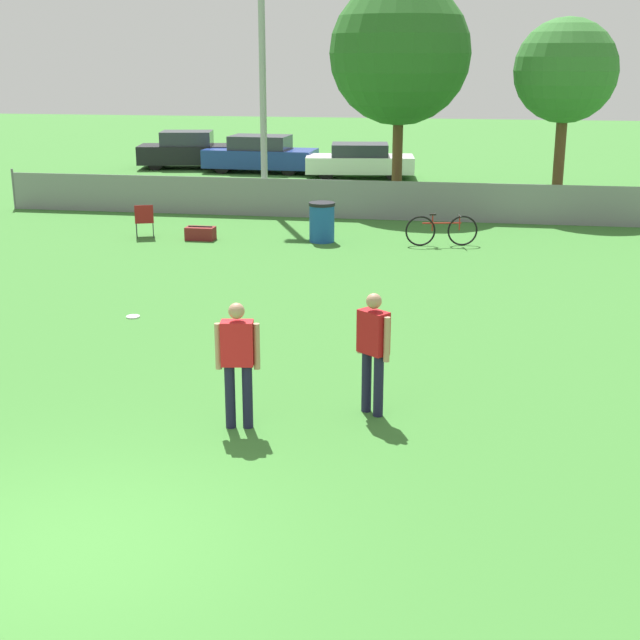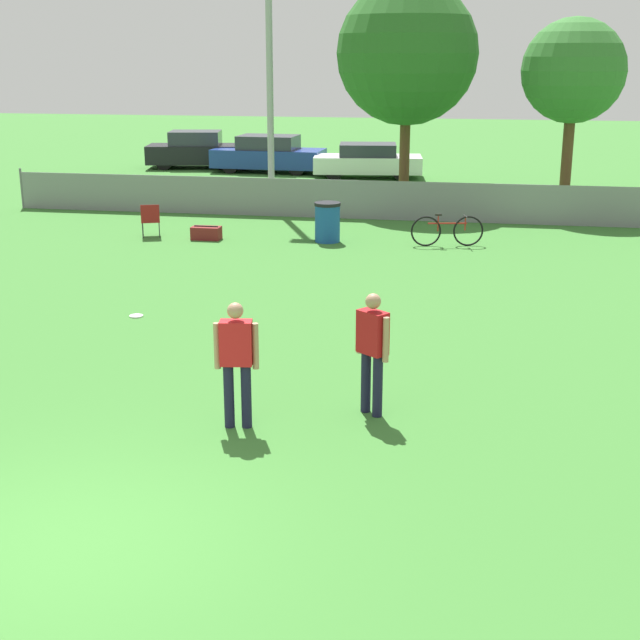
# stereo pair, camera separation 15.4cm
# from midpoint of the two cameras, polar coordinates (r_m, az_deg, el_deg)

# --- Properties ---
(ground_plane) EXTENTS (120.00, 120.00, 0.00)m
(ground_plane) POSITION_cam_midpoint_polar(r_m,az_deg,el_deg) (9.13, -16.34, -13.74)
(ground_plane) COLOR #38722D
(fence_backline) EXTENTS (20.10, 0.07, 1.21)m
(fence_backline) POSITION_cam_midpoint_polar(r_m,az_deg,el_deg) (25.59, 1.15, 7.73)
(fence_backline) COLOR gray
(fence_backline) RESTS_ON ground_plane
(light_pole) EXTENTS (0.90, 0.36, 9.75)m
(light_pole) POSITION_cam_midpoint_polar(r_m,az_deg,el_deg) (27.49, -3.94, 18.99)
(light_pole) COLOR #9E9EA3
(light_pole) RESTS_ON ground_plane
(tree_near_pole) EXTENTS (4.28, 4.28, 6.69)m
(tree_near_pole) POSITION_cam_midpoint_polar(r_m,az_deg,el_deg) (28.12, 4.97, 16.63)
(tree_near_pole) COLOR brown
(tree_near_pole) RESTS_ON ground_plane
(tree_far_right) EXTENTS (2.99, 2.99, 5.56)m
(tree_far_right) POSITION_cam_midpoint_polar(r_m,az_deg,el_deg) (27.58, 15.30, 15.09)
(tree_far_right) COLOR brown
(tree_far_right) RESTS_ON ground_plane
(player_defender_red) EXTENTS (0.55, 0.28, 1.63)m
(player_defender_red) POSITION_cam_midpoint_polar(r_m,az_deg,el_deg) (11.03, -5.69, -2.37)
(player_defender_red) COLOR #191933
(player_defender_red) RESTS_ON ground_plane
(player_thrower_red) EXTENTS (0.45, 0.42, 1.63)m
(player_thrower_red) POSITION_cam_midpoint_polar(r_m,az_deg,el_deg) (11.42, 3.03, -1.64)
(player_thrower_red) COLOR #191933
(player_thrower_red) RESTS_ON ground_plane
(frisbee_disc) EXTENTS (0.25, 0.25, 0.03)m
(frisbee_disc) POSITION_cam_midpoint_polar(r_m,az_deg,el_deg) (16.28, -12.15, 0.22)
(frisbee_disc) COLOR white
(frisbee_disc) RESTS_ON ground_plane
(folding_chair_sideline) EXTENTS (0.60, 0.60, 0.85)m
(folding_chair_sideline) POSITION_cam_midpoint_polar(r_m,az_deg,el_deg) (23.34, -11.37, 6.36)
(folding_chair_sideline) COLOR #333338
(folding_chair_sideline) RESTS_ON ground_plane
(bicycle_sideline) EXTENTS (1.75, 0.52, 0.80)m
(bicycle_sideline) POSITION_cam_midpoint_polar(r_m,az_deg,el_deg) (22.06, 7.59, 5.71)
(bicycle_sideline) COLOR black
(bicycle_sideline) RESTS_ON ground_plane
(trash_bin) EXTENTS (0.66, 0.66, 0.99)m
(trash_bin) POSITION_cam_midpoint_polar(r_m,az_deg,el_deg) (22.35, -0.08, 6.29)
(trash_bin) COLOR #194C99
(trash_bin) RESTS_ON ground_plane
(gear_bag_sideline) EXTENTS (0.73, 0.40, 0.35)m
(gear_bag_sideline) POSITION_cam_midpoint_polar(r_m,az_deg,el_deg) (22.85, -7.85, 5.52)
(gear_bag_sideline) COLOR maroon
(gear_bag_sideline) RESTS_ON ground_plane
(parked_car_dark) EXTENTS (4.16, 2.40, 1.50)m
(parked_car_dark) POSITION_cam_midpoint_polar(r_m,az_deg,el_deg) (37.66, -8.61, 10.68)
(parked_car_dark) COLOR black
(parked_car_dark) RESTS_ON ground_plane
(parked_car_blue) EXTENTS (4.44, 2.00, 1.44)m
(parked_car_blue) POSITION_cam_midpoint_polar(r_m,az_deg,el_deg) (36.01, -3.96, 10.52)
(parked_car_blue) COLOR black
(parked_car_blue) RESTS_ON ground_plane
(parked_car_white) EXTENTS (4.25, 2.28, 1.28)m
(parked_car_white) POSITION_cam_midpoint_polar(r_m,az_deg,el_deg) (34.36, 2.43, 10.15)
(parked_car_white) COLOR black
(parked_car_white) RESTS_ON ground_plane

